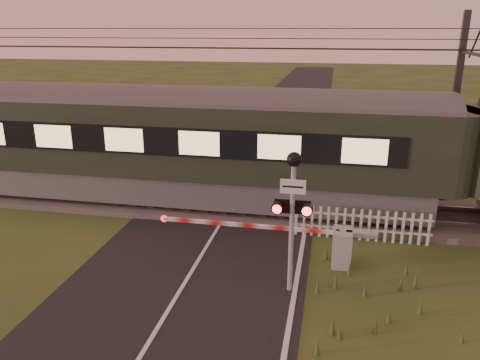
% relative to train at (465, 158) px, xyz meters
% --- Properties ---
extents(ground, '(160.00, 160.00, 0.00)m').
position_rel_train_xyz_m(ground, '(-7.55, -6.50, -2.25)').
color(ground, '#2B4319').
rests_on(ground, ground).
extents(road, '(6.00, 140.00, 0.03)m').
position_rel_train_xyz_m(road, '(-7.54, -6.73, -2.23)').
color(road, black).
rests_on(road, ground).
extents(track_bed, '(140.00, 3.40, 0.39)m').
position_rel_train_xyz_m(track_bed, '(-7.55, 0.00, -2.18)').
color(track_bed, '#47423D').
rests_on(track_bed, ground).
extents(overhead_wires, '(120.00, 0.62, 0.62)m').
position_rel_train_xyz_m(overhead_wires, '(-7.55, 0.00, 3.48)').
color(overhead_wires, black).
rests_on(overhead_wires, ground).
extents(train, '(42.11, 2.90, 3.92)m').
position_rel_train_xyz_m(train, '(0.00, 0.00, 0.00)').
color(train, slate).
rests_on(train, ground).
extents(boom_gate, '(6.02, 0.77, 1.02)m').
position_rel_train_xyz_m(boom_gate, '(-3.98, -3.56, -1.69)').
color(boom_gate, gray).
rests_on(boom_gate, ground).
extents(crossing_signal, '(0.89, 0.36, 3.50)m').
position_rel_train_xyz_m(crossing_signal, '(-4.94, -5.17, 0.16)').
color(crossing_signal, gray).
rests_on(crossing_signal, ground).
extents(picket_fence, '(4.12, 0.08, 0.99)m').
position_rel_train_xyz_m(picket_fence, '(-3.13, -1.89, -1.74)').
color(picket_fence, silver).
rests_on(picket_fence, ground).
extents(catenary_mast, '(0.21, 2.46, 6.69)m').
position_rel_train_xyz_m(catenary_mast, '(0.01, 2.22, 1.24)').
color(catenary_mast, '#2D2D30').
rests_on(catenary_mast, ground).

